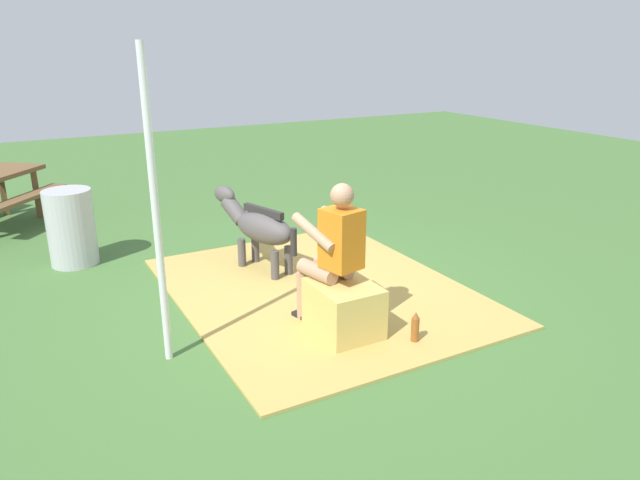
% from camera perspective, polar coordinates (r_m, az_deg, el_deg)
% --- Properties ---
extents(ground_plane, '(24.00, 24.00, 0.00)m').
position_cam_1_polar(ground_plane, '(6.03, -1.69, -5.29)').
color(ground_plane, '#426B33').
extents(hay_patch, '(3.43, 2.77, 0.02)m').
position_cam_1_polar(hay_patch, '(6.10, -0.14, -4.90)').
color(hay_patch, tan).
rests_on(hay_patch, ground).
extents(hay_bale, '(0.63, 0.51, 0.48)m').
position_cam_1_polar(hay_bale, '(5.16, 2.31, -6.77)').
color(hay_bale, tan).
rests_on(hay_bale, ground).
extents(person_seated, '(0.71, 0.51, 1.36)m').
position_cam_1_polar(person_seated, '(5.08, 1.20, -0.92)').
color(person_seated, tan).
rests_on(person_seated, ground).
extents(pony_standing, '(1.31, 0.61, 0.87)m').
position_cam_1_polar(pony_standing, '(6.52, -5.99, 1.35)').
color(pony_standing, '#4C4747').
rests_on(pony_standing, ground).
extents(soda_bottle, '(0.07, 0.07, 0.30)m').
position_cam_1_polar(soda_bottle, '(5.11, 9.23, -8.45)').
color(soda_bottle, brown).
rests_on(soda_bottle, ground).
extents(water_barrel, '(0.53, 0.53, 0.88)m').
position_cam_1_polar(water_barrel, '(7.28, -23.04, 1.13)').
color(water_barrel, '#B2B2B7').
rests_on(water_barrel, ground).
extents(tent_pole_left, '(0.06, 0.06, 2.47)m').
position_cam_1_polar(tent_pole_left, '(4.58, -15.67, 2.54)').
color(tent_pole_left, silver).
rests_on(tent_pole_left, ground).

